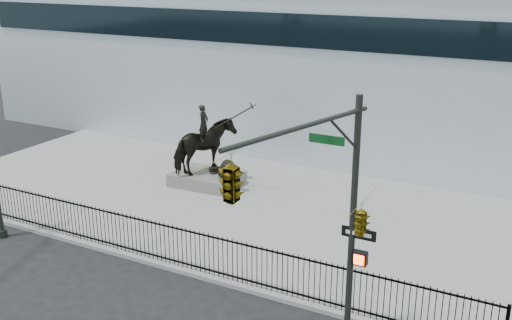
% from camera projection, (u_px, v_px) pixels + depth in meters
% --- Properties ---
extents(ground, '(120.00, 120.00, 0.00)m').
position_uv_depth(ground, '(144.00, 282.00, 19.87)').
color(ground, black).
rests_on(ground, ground).
extents(plaza, '(30.00, 12.00, 0.15)m').
position_uv_depth(plaza, '(246.00, 208.00, 25.71)').
color(plaza, gray).
rests_on(plaza, ground).
extents(building, '(44.00, 14.00, 9.00)m').
position_uv_depth(building, '(352.00, 63.00, 35.23)').
color(building, silver).
rests_on(building, ground).
extents(picket_fence, '(22.10, 0.10, 1.50)m').
position_uv_depth(picket_fence, '(165.00, 243.00, 20.63)').
color(picket_fence, black).
rests_on(picket_fence, plaza).
extents(statue_plinth, '(3.25, 2.33, 0.59)m').
position_uv_depth(statue_plinth, '(207.00, 179.00, 28.10)').
color(statue_plinth, '#605D58').
rests_on(statue_plinth, plaza).
extents(equestrian_statue, '(4.02, 2.60, 3.41)m').
position_uv_depth(equestrian_statue, '(207.00, 148.00, 27.60)').
color(equestrian_statue, black).
rests_on(equestrian_statue, statue_plinth).
extents(traffic_signal_right, '(2.17, 6.86, 7.00)m').
position_uv_depth(traffic_signal_right, '(301.00, 201.00, 13.79)').
color(traffic_signal_right, black).
rests_on(traffic_signal_right, ground).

